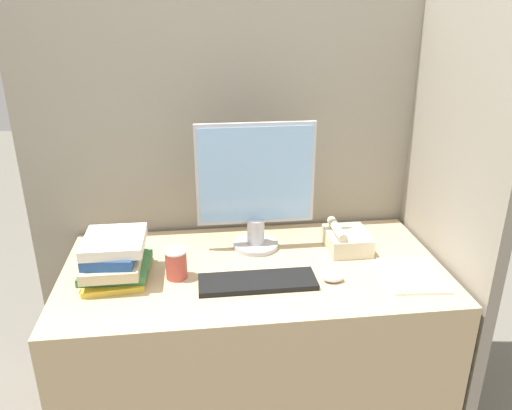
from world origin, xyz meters
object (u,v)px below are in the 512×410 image
monitor (256,189)px  book_stack (114,258)px  mouse (333,277)px  desk_telephone (346,240)px  coffee_cup (176,264)px  keyboard (258,282)px

monitor → book_stack: bearing=-161.3°
mouse → desk_telephone: (0.12, 0.24, 0.03)m
monitor → mouse: monitor is taller
monitor → book_stack: 0.60m
monitor → coffee_cup: size_ratio=4.62×
mouse → coffee_cup: 0.57m
monitor → book_stack: (-0.54, -0.18, -0.18)m
monitor → coffee_cup: bearing=-146.4°
mouse → book_stack: book_stack is taller
mouse → coffee_cup: bearing=170.2°
book_stack → coffee_cup: bearing=-7.4°
monitor → mouse: bearing=-51.5°
book_stack → monitor: bearing=18.7°
keyboard → mouse: bearing=-2.7°
book_stack → desk_telephone: (0.90, 0.12, -0.04)m
book_stack → desk_telephone: book_stack is taller
monitor → desk_telephone: monitor is taller
monitor → keyboard: 0.39m
monitor → mouse: size_ratio=6.90×
monitor → book_stack: size_ratio=1.82×
monitor → desk_telephone: bearing=-10.2°
coffee_cup → monitor: bearing=33.6°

